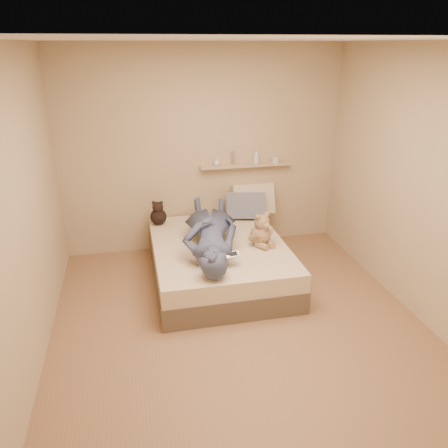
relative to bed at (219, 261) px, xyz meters
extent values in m
plane|color=#866345|center=(0.00, -0.93, -0.22)|extent=(3.80, 3.80, 0.00)
plane|color=silver|center=(0.00, -0.93, 2.38)|extent=(3.80, 3.80, 0.00)
plane|color=tan|center=(0.00, 0.97, 1.08)|extent=(3.60, 0.00, 3.60)
plane|color=tan|center=(0.00, -2.83, 1.08)|extent=(3.60, 0.00, 3.60)
plane|color=tan|center=(-1.80, -0.93, 1.08)|extent=(0.00, 3.80, 3.80)
plane|color=tan|center=(1.80, -0.93, 1.08)|extent=(0.00, 3.80, 3.80)
cube|color=brown|center=(0.00, 0.00, -0.10)|extent=(1.50, 1.90, 0.25)
cube|color=beige|center=(0.00, 0.00, 0.13)|extent=(1.48, 1.88, 0.20)
cube|color=silver|center=(0.02, -0.59, 0.36)|extent=(0.16, 0.09, 0.05)
cube|color=black|center=(0.03, -0.60, 0.38)|extent=(0.09, 0.05, 0.03)
sphere|color=#977852|center=(0.45, -0.13, 0.34)|extent=(0.24, 0.24, 0.24)
sphere|color=#967D52|center=(0.46, -0.15, 0.50)|extent=(0.18, 0.18, 0.18)
sphere|color=#937050|center=(0.40, -0.18, 0.58)|extent=(0.07, 0.07, 0.07)
sphere|color=#A87F5C|center=(0.52, -0.13, 0.58)|extent=(0.07, 0.07, 0.07)
sphere|color=#987F54|center=(0.49, -0.23, 0.49)|extent=(0.07, 0.07, 0.07)
cylinder|color=olive|center=(0.36, -0.20, 0.36)|extent=(0.14, 0.16, 0.13)
cylinder|color=#90734D|center=(0.57, -0.13, 0.36)|extent=(0.07, 0.16, 0.13)
cylinder|color=#9B7952|center=(0.44, -0.25, 0.26)|extent=(0.15, 0.17, 0.08)
cylinder|color=#9C7E53|center=(0.54, -0.21, 0.26)|extent=(0.10, 0.17, 0.08)
cylinder|color=beige|center=(0.46, -0.15, 0.43)|extent=(0.16, 0.16, 0.02)
sphere|color=black|center=(-0.63, 0.71, 0.33)|extent=(0.21, 0.21, 0.21)
sphere|color=black|center=(-0.63, 0.70, 0.46)|extent=(0.14, 0.14, 0.14)
sphere|color=black|center=(-0.68, 0.71, 0.52)|extent=(0.05, 0.05, 0.05)
sphere|color=black|center=(-0.59, 0.70, 0.52)|extent=(0.05, 0.05, 0.05)
cube|color=#C1B798|center=(0.64, 0.83, 0.43)|extent=(0.55, 0.28, 0.43)
cube|color=slate|center=(0.50, 0.69, 0.40)|extent=(0.54, 0.36, 0.37)
imported|color=#404364|center=(-0.12, -0.10, 0.42)|extent=(0.86, 1.73, 0.40)
cube|color=tan|center=(0.55, 0.91, 0.88)|extent=(1.20, 0.12, 0.03)
imported|color=silver|center=(0.17, 0.91, 0.94)|extent=(0.11, 0.11, 0.11)
cylinder|color=silver|center=(0.38, 0.91, 0.98)|extent=(0.04, 0.04, 0.18)
imported|color=white|center=(0.69, 0.91, 0.98)|extent=(0.09, 0.10, 0.18)
cylinder|color=silver|center=(0.96, 0.91, 0.93)|extent=(0.09, 0.09, 0.07)
camera|label=1|loc=(-0.91, -4.45, 2.35)|focal=35.00mm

